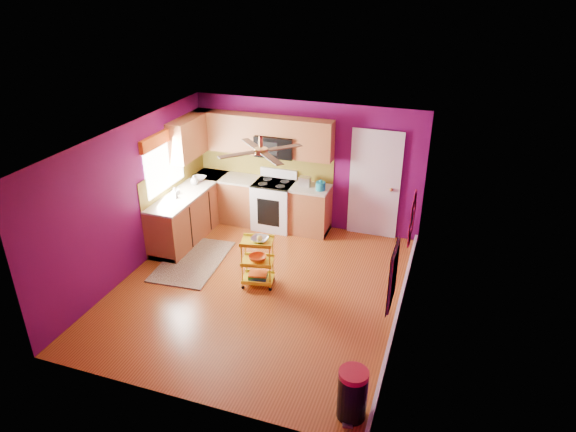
% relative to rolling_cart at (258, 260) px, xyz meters
% --- Properties ---
extents(ground, '(5.00, 5.00, 0.00)m').
position_rel_rolling_cart_xyz_m(ground, '(0.06, -0.11, -0.47)').
color(ground, brown).
rests_on(ground, ground).
extents(room_envelope, '(4.54, 5.04, 2.52)m').
position_rel_rolling_cart_xyz_m(room_envelope, '(0.09, -0.11, 1.17)').
color(room_envelope, '#5D0A4E').
rests_on(room_envelope, ground).
extents(lower_cabinets, '(2.81, 2.31, 0.94)m').
position_rel_rolling_cart_xyz_m(lower_cabinets, '(-1.28, 1.71, -0.03)').
color(lower_cabinets, brown).
rests_on(lower_cabinets, ground).
extents(electric_range, '(0.76, 0.66, 1.13)m').
position_rel_rolling_cart_xyz_m(electric_range, '(-0.49, 2.06, 0.02)').
color(electric_range, white).
rests_on(electric_range, ground).
extents(upper_cabinetry, '(2.80, 2.30, 1.26)m').
position_rel_rolling_cart_xyz_m(upper_cabinetry, '(-1.18, 2.06, 1.33)').
color(upper_cabinetry, brown).
rests_on(upper_cabinetry, ground).
extents(left_window, '(0.08, 1.35, 1.08)m').
position_rel_rolling_cart_xyz_m(left_window, '(-2.16, 0.94, 1.27)').
color(left_window, white).
rests_on(left_window, ground).
extents(panel_door, '(0.95, 0.11, 2.15)m').
position_rel_rolling_cart_xyz_m(panel_door, '(1.41, 2.36, 0.56)').
color(panel_door, white).
rests_on(panel_door, ground).
extents(right_wall_art, '(0.04, 2.74, 1.04)m').
position_rel_rolling_cart_xyz_m(right_wall_art, '(2.29, -0.45, 0.98)').
color(right_wall_art, black).
rests_on(right_wall_art, ground).
extents(ceiling_fan, '(1.01, 1.01, 0.26)m').
position_rel_rolling_cart_xyz_m(ceiling_fan, '(0.06, 0.09, 1.82)').
color(ceiling_fan, '#BF8C3F').
rests_on(ceiling_fan, ground).
extents(shag_rug, '(1.13, 1.71, 0.02)m').
position_rel_rolling_cart_xyz_m(shag_rug, '(-1.38, 0.29, -0.46)').
color(shag_rug, '#321C10').
rests_on(shag_rug, ground).
extents(rolling_cart, '(0.57, 0.46, 0.91)m').
position_rel_rolling_cart_xyz_m(rolling_cart, '(0.00, 0.00, 0.00)').
color(rolling_cart, yellow).
rests_on(rolling_cart, ground).
extents(trash_can, '(0.41, 0.42, 0.66)m').
position_rel_rolling_cart_xyz_m(trash_can, '(2.04, -2.20, -0.14)').
color(trash_can, black).
rests_on(trash_can, ground).
extents(teal_kettle, '(0.18, 0.18, 0.21)m').
position_rel_rolling_cart_xyz_m(teal_kettle, '(0.46, 2.02, 0.56)').
color(teal_kettle, '#12768B').
rests_on(teal_kettle, lower_cabinets).
extents(toaster, '(0.22, 0.15, 0.18)m').
position_rel_rolling_cart_xyz_m(toaster, '(0.12, 2.12, 0.56)').
color(toaster, beige).
rests_on(toaster, lower_cabinets).
extents(soap_bottle_a, '(0.09, 0.09, 0.20)m').
position_rel_rolling_cart_xyz_m(soap_bottle_a, '(-1.93, 0.81, 0.57)').
color(soap_bottle_a, '#EA3F72').
rests_on(soap_bottle_a, lower_cabinets).
extents(soap_bottle_b, '(0.15, 0.15, 0.19)m').
position_rel_rolling_cart_xyz_m(soap_bottle_b, '(-1.91, 1.50, 0.57)').
color(soap_bottle_b, white).
rests_on(soap_bottle_b, lower_cabinets).
extents(counter_dish, '(0.27, 0.27, 0.07)m').
position_rel_rolling_cart_xyz_m(counter_dish, '(-1.93, 1.73, 0.51)').
color(counter_dish, white).
rests_on(counter_dish, lower_cabinets).
extents(counter_cup, '(0.11, 0.11, 0.09)m').
position_rel_rolling_cart_xyz_m(counter_cup, '(-1.99, 0.98, 0.52)').
color(counter_cup, white).
rests_on(counter_cup, lower_cabinets).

